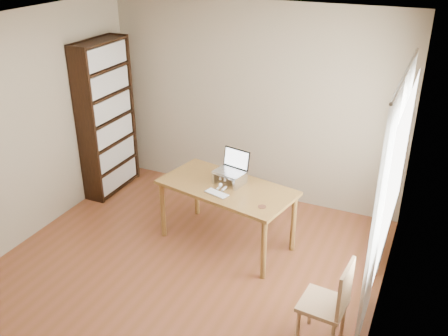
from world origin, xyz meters
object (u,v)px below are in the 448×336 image
laptop (232,166)px  cat (230,177)px  bookshelf (107,118)px  keyboard (217,194)px  chair (331,302)px  desk (227,193)px

laptop → cat: 0.13m
bookshelf → laptop: (2.04, -0.46, -0.11)m
keyboard → laptop: bearing=102.3°
bookshelf → laptop: 2.09m
cat → laptop: bearing=73.0°
bookshelf → cat: (2.03, -0.49, -0.24)m
keyboard → chair: 1.74m
keyboard → bookshelf: bearing=173.5°
cat → chair: 1.93m
laptop → chair: bearing=-28.3°
bookshelf → laptop: size_ratio=5.59×
desk → chair: bearing=-24.9°
desk → laptop: size_ratio=4.36×
bookshelf → desk: bookshelf is taller
keyboard → chair: bearing=-14.4°
desk → chair: size_ratio=1.89×
cat → chair: cat is taller
bookshelf → cat: size_ratio=4.42×
desk → bookshelf: bearing=175.1°
keyboard → cat: 0.33m
cat → chair: bearing=-35.3°
bookshelf → desk: bearing=-16.3°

